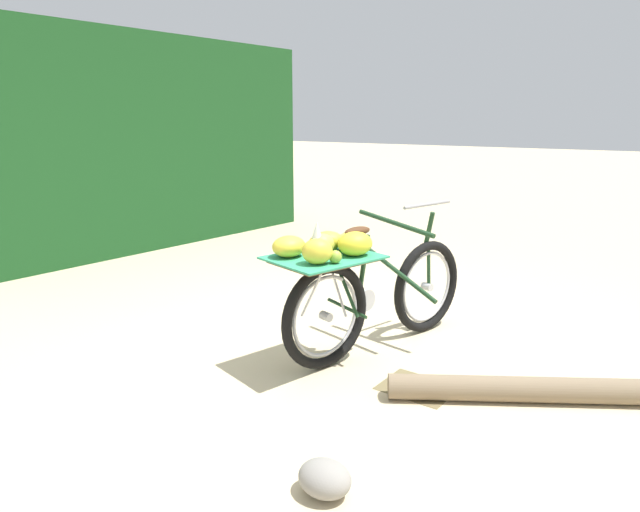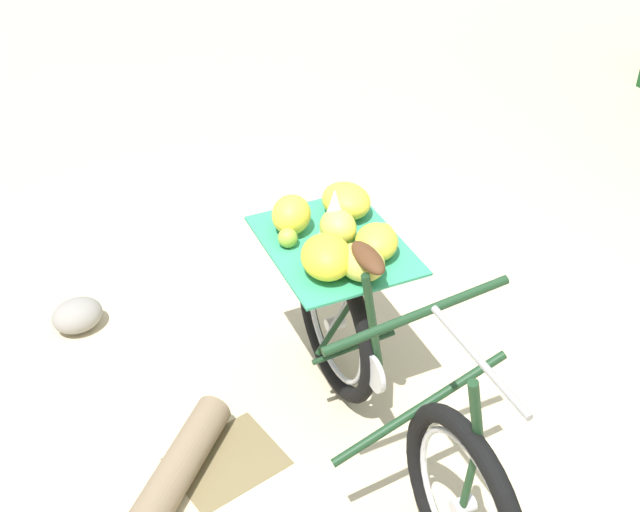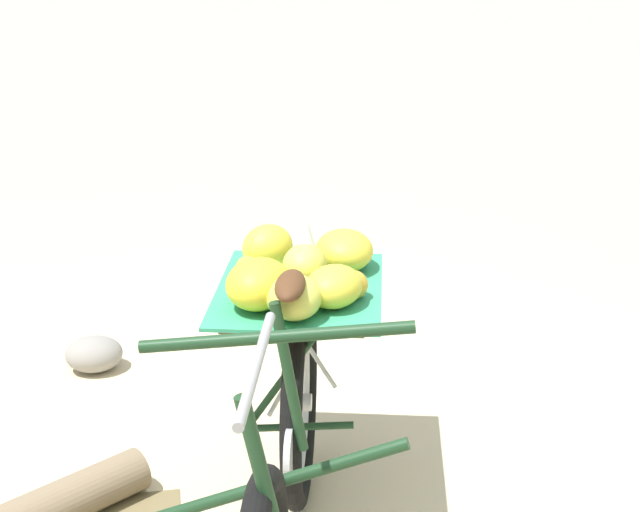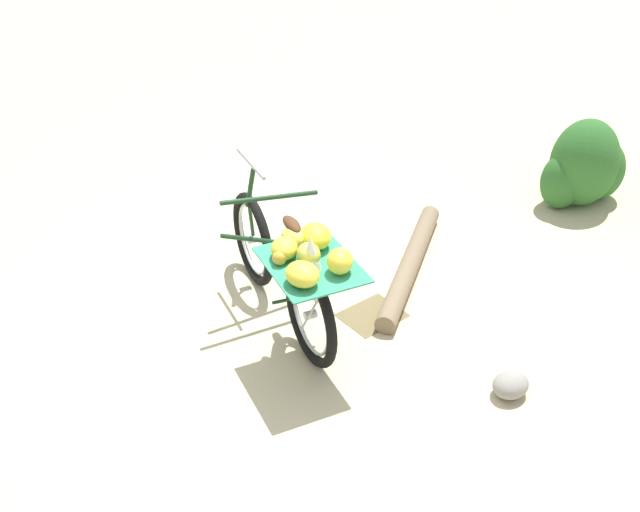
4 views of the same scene
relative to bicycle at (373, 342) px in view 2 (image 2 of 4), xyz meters
The scene contains 4 objects.
ground_plane 0.56m from the bicycle, 22.86° to the left, with size 60.00×60.00×0.00m, color beige.
bicycle is the anchor object (origin of this frame).
path_stone 1.65m from the bicycle, 116.38° to the left, with size 0.25×0.21×0.16m, color gray.
leaf_litter_patch 0.82m from the bicycle, 156.65° to the left, with size 0.44×0.36×0.01m, color olive.
Camera 2 is at (-1.75, -1.84, 2.72)m, focal length 45.83 mm.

